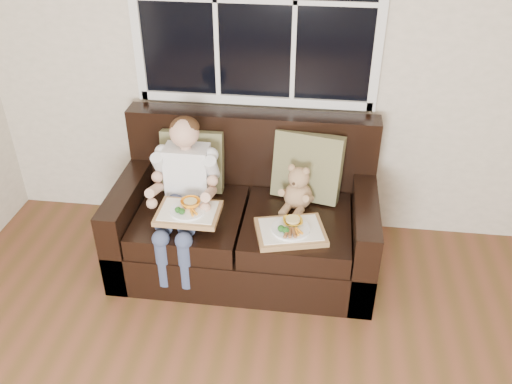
# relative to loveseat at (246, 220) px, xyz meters

# --- Properties ---
(room_walls) EXTENTS (4.52, 5.02, 2.71)m
(room_walls) POSITION_rel_loveseat_xyz_m (0.36, -2.02, 1.28)
(room_walls) COLOR beige
(room_walls) RESTS_ON ground
(window_back) EXTENTS (1.62, 0.04, 1.37)m
(window_back) POSITION_rel_loveseat_xyz_m (0.00, 0.46, 1.34)
(window_back) COLOR black
(window_back) RESTS_ON room_walls
(loveseat) EXTENTS (1.70, 0.92, 0.96)m
(loveseat) POSITION_rel_loveseat_xyz_m (0.00, 0.00, 0.00)
(loveseat) COLOR black
(loveseat) RESTS_ON ground
(pillow_left) EXTENTS (0.42, 0.20, 0.43)m
(pillow_left) POSITION_rel_loveseat_xyz_m (-0.39, 0.15, 0.35)
(pillow_left) COLOR olive
(pillow_left) RESTS_ON loveseat
(pillow_right) EXTENTS (0.48, 0.29, 0.46)m
(pillow_right) POSITION_rel_loveseat_xyz_m (0.39, 0.15, 0.37)
(pillow_right) COLOR olive
(pillow_right) RESTS_ON loveseat
(child) EXTENTS (0.41, 0.61, 0.93)m
(child) POSITION_rel_loveseat_xyz_m (-0.38, -0.12, 0.35)
(child) COLOR silver
(child) RESTS_ON loveseat
(teddy_bear) EXTENTS (0.22, 0.27, 0.32)m
(teddy_bear) POSITION_rel_loveseat_xyz_m (0.34, -0.01, 0.27)
(teddy_bear) COLOR tan
(teddy_bear) RESTS_ON loveseat
(tray_left) EXTENTS (0.38, 0.29, 0.09)m
(tray_left) POSITION_rel_loveseat_xyz_m (-0.31, -0.32, 0.26)
(tray_left) COLOR #9B6E46
(tray_left) RESTS_ON child
(tray_right) EXTENTS (0.48, 0.41, 0.09)m
(tray_right) POSITION_rel_loveseat_xyz_m (0.32, -0.30, 0.17)
(tray_right) COLOR #9B6E46
(tray_right) RESTS_ON loveseat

